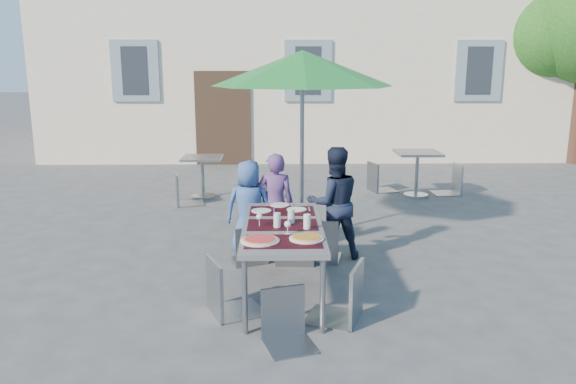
{
  "coord_description": "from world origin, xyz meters",
  "views": [
    {
      "loc": [
        -0.74,
        -5.84,
        2.32
      ],
      "look_at": [
        -0.61,
        0.51,
        0.89
      ],
      "focal_mm": 35.0,
      "sensor_mm": 36.0,
      "label": 1
    }
  ],
  "objects_px": {
    "dining_table": "(283,230)",
    "child_2": "(334,203)",
    "chair_0": "(249,221)",
    "patio_umbrella": "(302,70)",
    "cafe_table_0": "(203,170)",
    "bg_chair_l_1": "(379,159)",
    "child_0": "(249,208)",
    "bg_chair_r_1": "(453,161)",
    "chair_1": "(295,214)",
    "cafe_table_1": "(417,164)",
    "pizza_near_right": "(306,238)",
    "chair_2": "(321,213)",
    "bg_chair_r_0": "(248,173)",
    "chair_4": "(346,257)",
    "pizza_near_left": "(260,240)",
    "child_1": "(275,205)",
    "chair_3": "(225,252)",
    "bg_chair_l_0": "(183,169)",
    "chair_5": "(286,285)"
  },
  "relations": [
    {
      "from": "pizza_near_left",
      "to": "chair_2",
      "type": "distance_m",
      "value": 1.7
    },
    {
      "from": "chair_4",
      "to": "dining_table",
      "type": "bearing_deg",
      "value": 132.72
    },
    {
      "from": "chair_3",
      "to": "chair_5",
      "type": "height_order",
      "value": "chair_3"
    },
    {
      "from": "chair_2",
      "to": "patio_umbrella",
      "type": "height_order",
      "value": "patio_umbrella"
    },
    {
      "from": "chair_0",
      "to": "patio_umbrella",
      "type": "height_order",
      "value": "patio_umbrella"
    },
    {
      "from": "bg_chair_r_1",
      "to": "pizza_near_right",
      "type": "bearing_deg",
      "value": -120.02
    },
    {
      "from": "chair_4",
      "to": "bg_chair_r_0",
      "type": "bearing_deg",
      "value": 103.49
    },
    {
      "from": "child_1",
      "to": "bg_chair_r_1",
      "type": "height_order",
      "value": "child_1"
    },
    {
      "from": "bg_chair_l_1",
      "to": "chair_0",
      "type": "bearing_deg",
      "value": -119.63
    },
    {
      "from": "child_1",
      "to": "chair_4",
      "type": "xyz_separation_m",
      "value": [
        0.64,
        -1.88,
        -0.02
      ]
    },
    {
      "from": "chair_2",
      "to": "chair_3",
      "type": "relative_size",
      "value": 0.99
    },
    {
      "from": "child_2",
      "to": "bg_chair_r_0",
      "type": "height_order",
      "value": "child_2"
    },
    {
      "from": "child_0",
      "to": "bg_chair_r_1",
      "type": "xyz_separation_m",
      "value": [
        3.57,
        3.35,
        0.02
      ]
    },
    {
      "from": "chair_4",
      "to": "bg_chair_l_1",
      "type": "relative_size",
      "value": 1.01
    },
    {
      "from": "bg_chair_r_0",
      "to": "child_1",
      "type": "bearing_deg",
      "value": -80.33
    },
    {
      "from": "chair_3",
      "to": "bg_chair_r_0",
      "type": "bearing_deg",
      "value": 90.07
    },
    {
      "from": "bg_chair_r_1",
      "to": "chair_3",
      "type": "bearing_deg",
      "value": -126.23
    },
    {
      "from": "cafe_table_0",
      "to": "patio_umbrella",
      "type": "bearing_deg",
      "value": -55.77
    },
    {
      "from": "bg_chair_r_0",
      "to": "chair_4",
      "type": "bearing_deg",
      "value": -76.51
    },
    {
      "from": "dining_table",
      "to": "pizza_near_left",
      "type": "bearing_deg",
      "value": -111.19
    },
    {
      "from": "dining_table",
      "to": "child_2",
      "type": "relative_size",
      "value": 1.34
    },
    {
      "from": "chair_4",
      "to": "bg_chair_l_0",
      "type": "xyz_separation_m",
      "value": [
        -2.21,
        4.53,
        -0.02
      ]
    },
    {
      "from": "child_0",
      "to": "chair_2",
      "type": "xyz_separation_m",
      "value": [
        0.87,
        -0.27,
        0.01
      ]
    },
    {
      "from": "chair_4",
      "to": "patio_umbrella",
      "type": "distance_m",
      "value": 3.08
    },
    {
      "from": "chair_2",
      "to": "patio_umbrella",
      "type": "xyz_separation_m",
      "value": [
        -0.18,
        0.98,
        1.66
      ]
    },
    {
      "from": "chair_2",
      "to": "bg_chair_r_0",
      "type": "relative_size",
      "value": 1.15
    },
    {
      "from": "chair_4",
      "to": "chair_5",
      "type": "height_order",
      "value": "chair_4"
    },
    {
      "from": "cafe_table_0",
      "to": "bg_chair_r_1",
      "type": "xyz_separation_m",
      "value": [
        4.55,
        0.21,
        0.11
      ]
    },
    {
      "from": "chair_1",
      "to": "bg_chair_r_0",
      "type": "distance_m",
      "value": 3.21
    },
    {
      "from": "pizza_near_left",
      "to": "child_1",
      "type": "distance_m",
      "value": 1.83
    },
    {
      "from": "dining_table",
      "to": "bg_chair_r_1",
      "type": "distance_m",
      "value": 5.61
    },
    {
      "from": "chair_0",
      "to": "patio_umbrella",
      "type": "xyz_separation_m",
      "value": [
        0.67,
        1.04,
        1.73
      ]
    },
    {
      "from": "pizza_near_right",
      "to": "child_1",
      "type": "bearing_deg",
      "value": 99.4
    },
    {
      "from": "chair_1",
      "to": "bg_chair_r_1",
      "type": "bearing_deg",
      "value": 50.82
    },
    {
      "from": "cafe_table_0",
      "to": "bg_chair_l_1",
      "type": "bearing_deg",
      "value": 7.95
    },
    {
      "from": "chair_1",
      "to": "cafe_table_0",
      "type": "relative_size",
      "value": 1.4
    },
    {
      "from": "chair_1",
      "to": "cafe_table_1",
      "type": "height_order",
      "value": "chair_1"
    },
    {
      "from": "chair_3",
      "to": "cafe_table_0",
      "type": "bearing_deg",
      "value": 99.69
    },
    {
      "from": "bg_chair_l_1",
      "to": "child_2",
      "type": "bearing_deg",
      "value": -108.09
    },
    {
      "from": "dining_table",
      "to": "chair_2",
      "type": "distance_m",
      "value": 1.11
    },
    {
      "from": "dining_table",
      "to": "chair_1",
      "type": "bearing_deg",
      "value": 80.5
    },
    {
      "from": "child_0",
      "to": "patio_umbrella",
      "type": "xyz_separation_m",
      "value": [
        0.68,
        0.7,
        1.66
      ]
    },
    {
      "from": "pizza_near_right",
      "to": "chair_2",
      "type": "distance_m",
      "value": 1.53
    },
    {
      "from": "dining_table",
      "to": "chair_4",
      "type": "bearing_deg",
      "value": -47.28
    },
    {
      "from": "chair_4",
      "to": "cafe_table_0",
      "type": "relative_size",
      "value": 1.42
    },
    {
      "from": "cafe_table_0",
      "to": "bg_chair_r_1",
      "type": "height_order",
      "value": "bg_chair_r_1"
    },
    {
      "from": "dining_table",
      "to": "chair_5",
      "type": "relative_size",
      "value": 2.08
    },
    {
      "from": "pizza_near_left",
      "to": "child_2",
      "type": "distance_m",
      "value": 1.9
    },
    {
      "from": "chair_2",
      "to": "child_2",
      "type": "bearing_deg",
      "value": 40.27
    },
    {
      "from": "patio_umbrella",
      "to": "bg_chair_l_0",
      "type": "height_order",
      "value": "patio_umbrella"
    }
  ]
}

